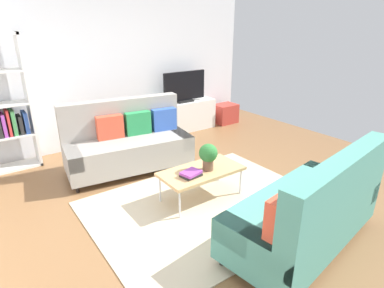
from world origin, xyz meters
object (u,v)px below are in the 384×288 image
(storage_trunk, at_px, (225,114))
(potted_plant, at_px, (208,155))
(coffee_table, at_px, (201,172))
(couch_beige, at_px, (128,142))
(table_book_0, at_px, (191,175))
(bottle_0, at_px, (168,101))
(couch_green, at_px, (309,210))
(tv, at_px, (184,87))
(tv_console, at_px, (184,116))
(vase_0, at_px, (159,101))

(storage_trunk, bearing_deg, potted_plant, -135.20)
(coffee_table, xyz_separation_m, storage_trunk, (2.55, 2.42, -0.17))
(coffee_table, height_order, potted_plant, potted_plant)
(couch_beige, relative_size, table_book_0, 8.32)
(coffee_table, distance_m, bottle_0, 2.71)
(couch_green, bearing_deg, tv, 65.57)
(tv_console, distance_m, storage_trunk, 1.11)
(couch_beige, relative_size, bottle_0, 11.30)
(bottle_0, bearing_deg, vase_0, 151.30)
(tv_console, bearing_deg, tv, -90.00)
(potted_plant, distance_m, bottle_0, 2.70)
(couch_beige, height_order, tv_console, couch_beige)
(couch_beige, distance_m, storage_trunk, 3.10)
(tv, height_order, bottle_0, tv)
(table_book_0, bearing_deg, coffee_table, 17.97)
(couch_green, xyz_separation_m, tv_console, (1.16, 3.94, -0.12))
(tv, distance_m, table_book_0, 3.11)
(coffee_table, xyz_separation_m, tv, (1.45, 2.50, 0.56))
(couch_beige, bearing_deg, vase_0, -129.61)
(storage_trunk, bearing_deg, bottle_0, 177.73)
(couch_green, xyz_separation_m, coffee_table, (-0.30, 1.42, -0.05))
(couch_green, height_order, bottle_0, couch_green)
(couch_beige, bearing_deg, tv, -141.66)
(couch_green, bearing_deg, table_book_0, 102.91)
(bottle_0, bearing_deg, tv, 2.76)
(couch_green, relative_size, coffee_table, 1.82)
(couch_beige, bearing_deg, storage_trunk, -153.34)
(couch_beige, bearing_deg, tv_console, -141.20)
(couch_beige, distance_m, tv, 2.18)
(couch_beige, distance_m, vase_0, 1.72)
(tv_console, bearing_deg, couch_beige, -149.07)
(storage_trunk, height_order, bottle_0, bottle_0)
(vase_0, bearing_deg, potted_plant, -107.05)
(tv, distance_m, potted_plant, 2.91)
(tv_console, bearing_deg, potted_plant, -118.32)
(tv_console, xyz_separation_m, bottle_0, (-0.42, -0.04, 0.41))
(bottle_0, bearing_deg, couch_beige, -143.25)
(tv_console, bearing_deg, couch_green, -106.37)
(coffee_table, relative_size, table_book_0, 4.58)
(tv, bearing_deg, storage_trunk, -4.16)
(tv_console, distance_m, potted_plant, 2.93)
(coffee_table, height_order, bottle_0, bottle_0)
(tv, xyz_separation_m, storage_trunk, (1.10, -0.08, -0.73))
(couch_beige, distance_m, table_book_0, 1.50)
(tv_console, bearing_deg, bottle_0, -174.50)
(vase_0, relative_size, bottle_0, 1.03)
(couch_green, bearing_deg, coffee_table, 93.80)
(tv_console, relative_size, bottle_0, 7.92)
(tv_console, height_order, tv, tv)
(couch_green, bearing_deg, storage_trunk, 51.56)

